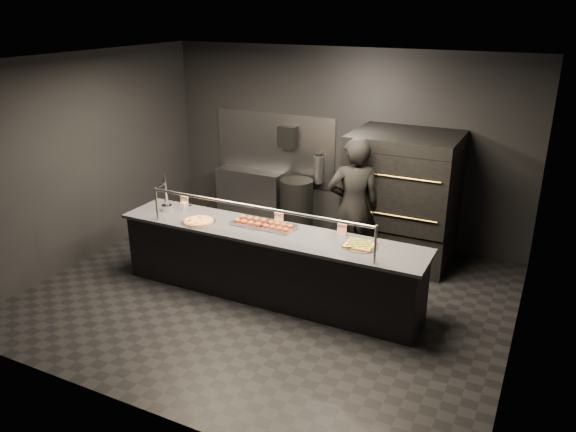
{
  "coord_description": "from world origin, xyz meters",
  "views": [
    {
      "loc": [
        3.13,
        -5.76,
        3.62
      ],
      "look_at": [
        0.18,
        0.2,
        1.08
      ],
      "focal_mm": 35.0,
      "sensor_mm": 36.0,
      "label": 1
    }
  ],
  "objects_px": {
    "pizza_oven": "(402,197)",
    "round_pizza": "(199,221)",
    "prep_shelf": "(251,195)",
    "slider_tray_a": "(250,221)",
    "fire_extinguisher": "(318,169)",
    "slider_tray_b": "(278,227)",
    "square_pizza": "(360,245)",
    "service_counter": "(268,263)",
    "trash_bin": "(296,206)",
    "beer_tap": "(166,200)",
    "worker": "(353,208)",
    "towel_dispenser": "(288,137)"
  },
  "relations": [
    {
      "from": "slider_tray_b",
      "to": "square_pizza",
      "type": "xyz_separation_m",
      "value": [
        1.12,
        -0.06,
        -0.01
      ]
    },
    {
      "from": "slider_tray_a",
      "to": "trash_bin",
      "type": "height_order",
      "value": "slider_tray_a"
    },
    {
      "from": "beer_tap",
      "to": "worker",
      "type": "relative_size",
      "value": 0.28
    },
    {
      "from": "fire_extinguisher",
      "to": "worker",
      "type": "height_order",
      "value": "worker"
    },
    {
      "from": "pizza_oven",
      "to": "beer_tap",
      "type": "xyz_separation_m",
      "value": [
        -2.8,
        -1.88,
        0.11
      ]
    },
    {
      "from": "pizza_oven",
      "to": "round_pizza",
      "type": "xyz_separation_m",
      "value": [
        -2.15,
        -2.05,
        -0.03
      ]
    },
    {
      "from": "prep_shelf",
      "to": "towel_dispenser",
      "type": "distance_m",
      "value": 1.31
    },
    {
      "from": "prep_shelf",
      "to": "slider_tray_b",
      "type": "bearing_deg",
      "value": -52.54
    },
    {
      "from": "beer_tap",
      "to": "slider_tray_a",
      "type": "bearing_deg",
      "value": 4.48
    },
    {
      "from": "beer_tap",
      "to": "worker",
      "type": "bearing_deg",
      "value": 25.1
    },
    {
      "from": "towel_dispenser",
      "to": "slider_tray_b",
      "type": "relative_size",
      "value": 0.74
    },
    {
      "from": "fire_extinguisher",
      "to": "square_pizza",
      "type": "relative_size",
      "value": 1.16
    },
    {
      "from": "square_pizza",
      "to": "worker",
      "type": "distance_m",
      "value": 1.16
    },
    {
      "from": "round_pizza",
      "to": "trash_bin",
      "type": "relative_size",
      "value": 0.5
    },
    {
      "from": "service_counter",
      "to": "pizza_oven",
      "type": "height_order",
      "value": "pizza_oven"
    },
    {
      "from": "pizza_oven",
      "to": "service_counter",
      "type": "bearing_deg",
      "value": -122.27
    },
    {
      "from": "trash_bin",
      "to": "square_pizza",
      "type": "bearing_deg",
      "value": -48.96
    },
    {
      "from": "service_counter",
      "to": "beer_tap",
      "type": "distance_m",
      "value": 1.71
    },
    {
      "from": "beer_tap",
      "to": "round_pizza",
      "type": "distance_m",
      "value": 0.69
    },
    {
      "from": "pizza_oven",
      "to": "square_pizza",
      "type": "distance_m",
      "value": 1.85
    },
    {
      "from": "prep_shelf",
      "to": "beer_tap",
      "type": "relative_size",
      "value": 2.15
    },
    {
      "from": "beer_tap",
      "to": "worker",
      "type": "xyz_separation_m",
      "value": [
        2.33,
        1.09,
        -0.09
      ]
    },
    {
      "from": "pizza_oven",
      "to": "worker",
      "type": "distance_m",
      "value": 0.91
    },
    {
      "from": "pizza_oven",
      "to": "slider_tray_b",
      "type": "height_order",
      "value": "pizza_oven"
    },
    {
      "from": "pizza_oven",
      "to": "round_pizza",
      "type": "distance_m",
      "value": 2.97
    },
    {
      "from": "fire_extinguisher",
      "to": "square_pizza",
      "type": "height_order",
      "value": "fire_extinguisher"
    },
    {
      "from": "fire_extinguisher",
      "to": "slider_tray_b",
      "type": "bearing_deg",
      "value": -79.15
    },
    {
      "from": "prep_shelf",
      "to": "slider_tray_a",
      "type": "bearing_deg",
      "value": -59.87
    },
    {
      "from": "service_counter",
      "to": "slider_tray_a",
      "type": "xyz_separation_m",
      "value": [
        -0.32,
        0.12,
        0.48
      ]
    },
    {
      "from": "prep_shelf",
      "to": "trash_bin",
      "type": "relative_size",
      "value": 1.33
    },
    {
      "from": "pizza_oven",
      "to": "square_pizza",
      "type": "height_order",
      "value": "pizza_oven"
    },
    {
      "from": "round_pizza",
      "to": "slider_tray_a",
      "type": "distance_m",
      "value": 0.68
    },
    {
      "from": "slider_tray_a",
      "to": "slider_tray_b",
      "type": "relative_size",
      "value": 1.1
    },
    {
      "from": "slider_tray_a",
      "to": "slider_tray_b",
      "type": "height_order",
      "value": "slider_tray_a"
    },
    {
      "from": "beer_tap",
      "to": "trash_bin",
      "type": "height_order",
      "value": "beer_tap"
    },
    {
      "from": "prep_shelf",
      "to": "slider_tray_a",
      "type": "distance_m",
      "value": 2.59
    },
    {
      "from": "square_pizza",
      "to": "prep_shelf",
      "type": "bearing_deg",
      "value": 141.05
    },
    {
      "from": "service_counter",
      "to": "beer_tap",
      "type": "height_order",
      "value": "beer_tap"
    },
    {
      "from": "slider_tray_b",
      "to": "prep_shelf",
      "type": "bearing_deg",
      "value": 127.46
    },
    {
      "from": "slider_tray_a",
      "to": "fire_extinguisher",
      "type": "bearing_deg",
      "value": 90.65
    },
    {
      "from": "worker",
      "to": "prep_shelf",
      "type": "bearing_deg",
      "value": -54.77
    },
    {
      "from": "pizza_oven",
      "to": "fire_extinguisher",
      "type": "xyz_separation_m",
      "value": [
        -1.55,
        0.5,
        0.09
      ]
    },
    {
      "from": "trash_bin",
      "to": "service_counter",
      "type": "bearing_deg",
      "value": -73.83
    },
    {
      "from": "service_counter",
      "to": "slider_tray_a",
      "type": "bearing_deg",
      "value": 159.32
    },
    {
      "from": "service_counter",
      "to": "slider_tray_b",
      "type": "height_order",
      "value": "service_counter"
    },
    {
      "from": "prep_shelf",
      "to": "worker",
      "type": "distance_m",
      "value": 2.68
    },
    {
      "from": "service_counter",
      "to": "prep_shelf",
      "type": "height_order",
      "value": "service_counter"
    },
    {
      "from": "beer_tap",
      "to": "trash_bin",
      "type": "bearing_deg",
      "value": 65.43
    },
    {
      "from": "towel_dispenser",
      "to": "slider_tray_a",
      "type": "xyz_separation_m",
      "value": [
        0.58,
        -2.27,
        -0.6
      ]
    },
    {
      "from": "beer_tap",
      "to": "round_pizza",
      "type": "height_order",
      "value": "beer_tap"
    }
  ]
}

